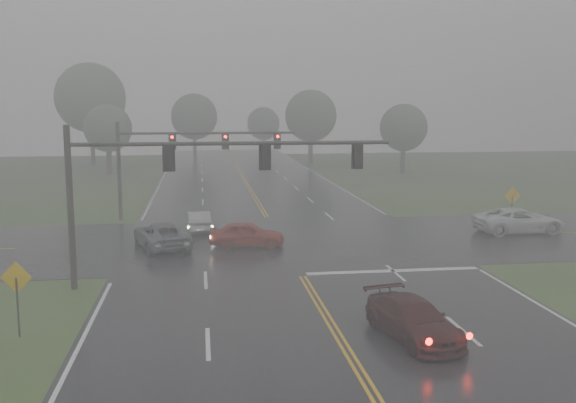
{
  "coord_description": "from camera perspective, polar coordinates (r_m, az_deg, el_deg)",
  "views": [
    {
      "loc": [
        -4.62,
        -14.76,
        7.96
      ],
      "look_at": [
        -0.41,
        16.0,
        3.28
      ],
      "focal_mm": 40.0,
      "sensor_mm": 36.0,
      "label": 1
    }
  ],
  "objects": [
    {
      "name": "sign_diamond_east",
      "position": [
        43.47,
        19.3,
        0.06
      ],
      "size": [
        1.17,
        0.12,
        2.81
      ],
      "rotation": [
        0.0,
        0.0,
        0.05
      ],
      "color": "black",
      "rests_on": "ground"
    },
    {
      "name": "tree_nw_b",
      "position": [
        89.25,
        -17.16,
        8.79
      ],
      "size": [
        9.19,
        9.19,
        13.49
      ],
      "color": "#2F241E",
      "rests_on": "ground"
    },
    {
      "name": "tree_ne_a",
      "position": [
        84.67,
        2.03,
        7.62
      ],
      "size": [
        6.8,
        6.8,
        9.99
      ],
      "color": "#2F241E",
      "rests_on": "ground"
    },
    {
      "name": "signal_gantry_far",
      "position": [
        45.29,
        -10.03,
        4.45
      ],
      "size": [
        12.36,
        0.35,
        6.84
      ],
      "color": "black",
      "rests_on": "ground"
    },
    {
      "name": "sedan_red",
      "position": [
        36.56,
        -3.64,
        -4.02
      ],
      "size": [
        4.38,
        2.21,
        1.43
      ],
      "primitive_type": "imported",
      "rotation": [
        0.0,
        0.0,
        1.44
      ],
      "color": "#991E0D",
      "rests_on": "ground"
    },
    {
      "name": "sedan_maroon",
      "position": [
        22.95,
        11.01,
        -11.89
      ],
      "size": [
        2.77,
        4.92,
        1.35
      ],
      "primitive_type": "imported",
      "rotation": [
        0.0,
        0.0,
        0.2
      ],
      "color": "black",
      "rests_on": "ground"
    },
    {
      "name": "tree_n_far",
      "position": [
        102.62,
        -2.2,
        6.93
      ],
      "size": [
        5.21,
        5.21,
        7.66
      ],
      "color": "#2F241E",
      "rests_on": "ground"
    },
    {
      "name": "tree_nw_a",
      "position": [
        77.05,
        -15.72,
        6.27
      ],
      "size": [
        5.49,
        5.49,
        8.07
      ],
      "color": "#2F241E",
      "rests_on": "ground"
    },
    {
      "name": "sign_diamond_west",
      "position": [
        24.04,
        -22.98,
        -6.97
      ],
      "size": [
        1.1,
        0.26,
        2.67
      ],
      "rotation": [
        0.0,
        0.0,
        -0.2
      ],
      "color": "black",
      "rests_on": "ground"
    },
    {
      "name": "pickup_white",
      "position": [
        42.9,
        19.79,
        -2.64
      ],
      "size": [
        5.68,
        2.81,
        1.55
      ],
      "primitive_type": "imported",
      "rotation": [
        0.0,
        0.0,
        1.61
      ],
      "color": "silver",
      "rests_on": "ground"
    },
    {
      "name": "tree_n_mid",
      "position": [
        92.41,
        -8.34,
        7.46
      ],
      "size": [
        6.54,
        6.54,
        9.6
      ],
      "color": "#2F241E",
      "rests_on": "ground"
    },
    {
      "name": "stop_bar",
      "position": [
        31.57,
        9.32,
        -6.15
      ],
      "size": [
        8.5,
        0.5,
        0.01
      ],
      "primitive_type": "cube",
      "color": "silver",
      "rests_on": "ground"
    },
    {
      "name": "signal_gantry_near",
      "position": [
        28.35,
        -10.07,
        2.56
      ],
      "size": [
        14.17,
        0.31,
        7.14
      ],
      "color": "black",
      "rests_on": "ground"
    },
    {
      "name": "car_grey",
      "position": [
        36.88,
        -11.16,
        -4.06
      ],
      "size": [
        3.78,
        5.65,
        1.44
      ],
      "primitive_type": "imported",
      "rotation": [
        0.0,
        0.0,
        3.43
      ],
      "color": "#4F5155",
      "rests_on": "ground"
    },
    {
      "name": "tree_e_near",
      "position": [
        76.39,
        10.24,
        6.47
      ],
      "size": [
        5.54,
        5.54,
        8.13
      ],
      "color": "#2F241E",
      "rests_on": "ground"
    },
    {
      "name": "main_road",
      "position": [
        35.96,
        -0.22,
        -4.22
      ],
      "size": [
        18.0,
        160.0,
        0.02
      ],
      "primitive_type": "cube",
      "color": "black",
      "rests_on": "ground"
    },
    {
      "name": "sedan_silver",
      "position": [
        41.19,
        -7.9,
        -2.66
      ],
      "size": [
        1.56,
        4.02,
        1.31
      ],
      "primitive_type": "imported",
      "rotation": [
        0.0,
        0.0,
        3.19
      ],
      "color": "#929498",
      "rests_on": "ground"
    },
    {
      "name": "cross_street",
      "position": [
        37.9,
        -0.62,
        -3.56
      ],
      "size": [
        120.0,
        14.0,
        0.02
      ],
      "primitive_type": "cube",
      "color": "black",
      "rests_on": "ground"
    }
  ]
}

